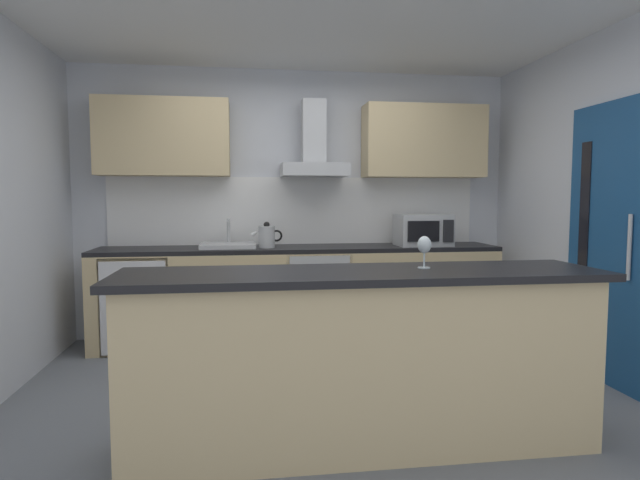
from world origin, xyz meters
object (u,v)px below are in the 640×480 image
refrigerator (140,301)px  wine_glass (424,246)px  microwave (423,230)px  kettle (267,236)px  oven (316,293)px  range_hood (314,153)px  sink (228,245)px

refrigerator → wine_glass: 2.92m
microwave → kettle: 1.49m
oven → range_hood: 1.33m
oven → sink: bearing=179.2°
oven → range_hood: (0.00, 0.13, 1.33)m
sink → range_hood: 1.19m
microwave → wine_glass: microwave is taller
oven → range_hood: bearing=90.0°
kettle → wine_glass: 2.21m
oven → kettle: size_ratio=2.77×
wine_glass → sink: bearing=118.2°
microwave → range_hood: range_hood is taller
kettle → oven: bearing=4.2°
range_hood → wine_glass: (0.32, -2.23, -0.69)m
microwave → kettle: size_ratio=1.73×
refrigerator → sink: sink is taller
range_hood → kettle: bearing=-160.3°
sink → oven: bearing=-0.8°
oven → refrigerator: oven is taller
sink → kettle: (0.35, -0.04, 0.08)m
range_hood → wine_glass: size_ratio=4.05×
oven → wine_glass: wine_glass is taller
wine_glass → kettle: bearing=110.7°
refrigerator → range_hood: range_hood is taller
sink → kettle: size_ratio=1.73×
sink → wine_glass: (1.13, -2.11, 0.17)m
kettle → range_hood: (0.46, 0.16, 0.78)m
sink → range_hood: range_hood is taller
microwave → wine_glass: size_ratio=2.81×
range_hood → refrigerator: bearing=-175.3°
range_hood → wine_glass: range_hood is taller
oven → kettle: 0.71m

